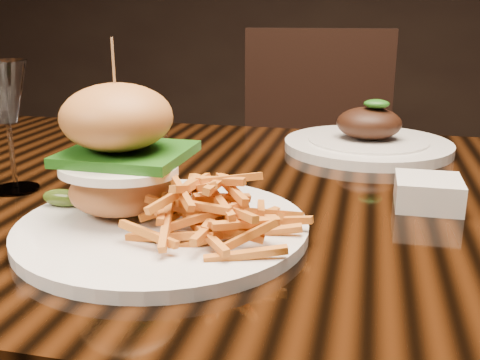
% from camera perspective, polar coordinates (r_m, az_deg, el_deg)
% --- Properties ---
extents(dining_table, '(1.60, 0.90, 0.75)m').
position_cam_1_polar(dining_table, '(0.86, 2.82, -5.86)').
color(dining_table, black).
rests_on(dining_table, ground).
extents(burger_plate, '(0.34, 0.34, 0.23)m').
position_cam_1_polar(burger_plate, '(0.66, -8.72, -0.56)').
color(burger_plate, silver).
rests_on(burger_plate, dining_table).
extents(ramekin, '(0.09, 0.09, 0.04)m').
position_cam_1_polar(ramekin, '(0.80, 18.56, -1.20)').
color(ramekin, silver).
rests_on(ramekin, dining_table).
extents(wine_glass, '(0.07, 0.07, 0.19)m').
position_cam_1_polar(wine_glass, '(0.86, -22.76, 7.81)').
color(wine_glass, white).
rests_on(wine_glass, dining_table).
extents(water_tumbler, '(0.07, 0.07, 0.09)m').
position_cam_1_polar(water_tumbler, '(0.93, -9.36, 3.66)').
color(water_tumbler, white).
rests_on(water_tumbler, dining_table).
extents(far_dish, '(0.31, 0.31, 0.10)m').
position_cam_1_polar(far_dish, '(1.09, 12.87, 3.93)').
color(far_dish, silver).
rests_on(far_dish, dining_table).
extents(chair_far, '(0.50, 0.50, 0.95)m').
position_cam_1_polar(chair_far, '(1.74, 7.58, 1.24)').
color(chair_far, black).
rests_on(chair_far, ground).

